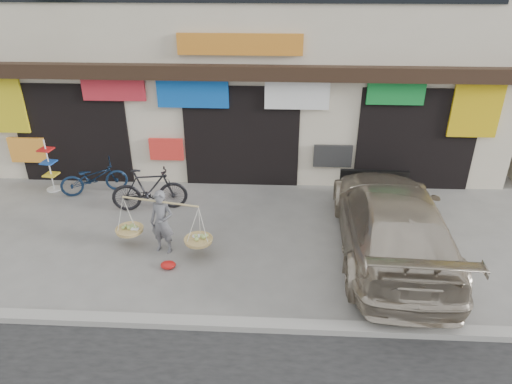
# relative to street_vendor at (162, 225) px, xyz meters

# --- Properties ---
(ground) EXTENTS (70.00, 70.00, 0.00)m
(ground) POSITION_rel_street_vendor_xyz_m (1.37, -0.18, -0.63)
(ground) COLOR gray
(ground) RESTS_ON ground
(kerb) EXTENTS (70.00, 0.25, 0.12)m
(kerb) POSITION_rel_street_vendor_xyz_m (1.37, -2.18, -0.57)
(kerb) COLOR gray
(kerb) RESTS_ON ground
(shophouse_block) EXTENTS (14.00, 6.32, 7.00)m
(shophouse_block) POSITION_rel_street_vendor_xyz_m (1.37, 6.24, 2.82)
(shophouse_block) COLOR beige
(shophouse_block) RESTS_ON ground
(street_vendor) EXTENTS (2.08, 0.88, 1.38)m
(street_vendor) POSITION_rel_street_vendor_xyz_m (0.00, 0.00, 0.00)
(street_vendor) COLOR slate
(street_vendor) RESTS_ON ground
(bike_0) EXTENTS (1.78, 1.20, 0.88)m
(bike_0) POSITION_rel_street_vendor_xyz_m (-2.43, 2.57, -0.18)
(bike_0) COLOR #0E1E36
(bike_0) RESTS_ON ground
(bike_1) EXTENTS (1.87, 0.82, 1.09)m
(bike_1) POSITION_rel_street_vendor_xyz_m (-0.74, 1.75, -0.08)
(bike_1) COLOR black
(bike_1) RESTS_ON ground
(suv) EXTENTS (2.30, 5.23, 1.50)m
(suv) POSITION_rel_street_vendor_xyz_m (4.68, 0.22, 0.12)
(suv) COLOR #B3A690
(suv) RESTS_ON ground
(display_rack) EXTENTS (0.39, 0.39, 1.41)m
(display_rack) POSITION_rel_street_vendor_xyz_m (-3.62, 2.69, -0.06)
(display_rack) COLOR silver
(display_rack) RESTS_ON ground
(red_bag) EXTENTS (0.31, 0.25, 0.14)m
(red_bag) POSITION_rel_street_vendor_xyz_m (0.21, -0.61, -0.56)
(red_bag) COLOR red
(red_bag) RESTS_ON ground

